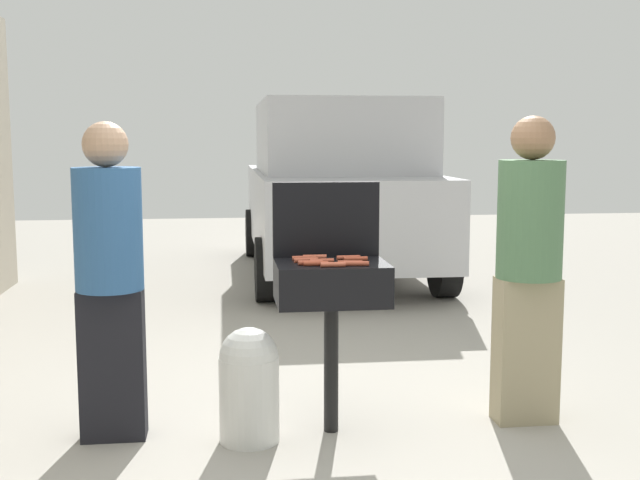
{
  "coord_description": "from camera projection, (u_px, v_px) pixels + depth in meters",
  "views": [
    {
      "loc": [
        -0.47,
        -4.16,
        1.61
      ],
      "look_at": [
        0.12,
        0.54,
        1.0
      ],
      "focal_mm": 44.76,
      "sensor_mm": 36.0,
      "label": 1
    }
  ],
  "objects": [
    {
      "name": "hot_dog_7",
      "position": [
        333.0,
        265.0,
        4.13
      ],
      "size": [
        0.13,
        0.03,
        0.03
      ],
      "primitive_type": "cylinder",
      "rotation": [
        0.0,
        1.57,
        -0.02
      ],
      "color": "#C6593D",
      "rests_on": "bbq_grill"
    },
    {
      "name": "hot_dog_1",
      "position": [
        322.0,
        261.0,
        4.25
      ],
      "size": [
        0.13,
        0.04,
        0.03
      ],
      "primitive_type": "cylinder",
      "rotation": [
        0.0,
        1.57,
        0.08
      ],
      "color": "#B74C33",
      "rests_on": "bbq_grill"
    },
    {
      "name": "hot_dog_5",
      "position": [
        306.0,
        260.0,
        4.28
      ],
      "size": [
        0.13,
        0.04,
        0.03
      ],
      "primitive_type": "cylinder",
      "rotation": [
        0.0,
        1.57,
        0.1
      ],
      "color": "#B74C33",
      "rests_on": "bbq_grill"
    },
    {
      "name": "hot_dog_8",
      "position": [
        316.0,
        263.0,
        4.17
      ],
      "size": [
        0.13,
        0.03,
        0.03
      ],
      "primitive_type": "cylinder",
      "rotation": [
        0.0,
        1.57,
        -0.04
      ],
      "color": "#AD4228",
      "rests_on": "bbq_grill"
    },
    {
      "name": "hot_dog_6",
      "position": [
        356.0,
        259.0,
        4.32
      ],
      "size": [
        0.13,
        0.04,
        0.03
      ],
      "primitive_type": "cylinder",
      "rotation": [
        0.0,
        1.57,
        0.07
      ],
      "color": "#AD4228",
      "rests_on": "bbq_grill"
    },
    {
      "name": "hot_dog_2",
      "position": [
        310.0,
        263.0,
        4.19
      ],
      "size": [
        0.13,
        0.03,
        0.03
      ],
      "primitive_type": "cylinder",
      "rotation": [
        0.0,
        1.57,
        0.04
      ],
      "color": "#B74C33",
      "rests_on": "bbq_grill"
    },
    {
      "name": "parked_minivan",
      "position": [
        336.0,
        188.0,
        9.34
      ],
      "size": [
        2.04,
        4.41,
        2.02
      ],
      "rotation": [
        0.0,
        0.0,
        3.14
      ],
      "color": "#B7B7BC",
      "rests_on": "ground"
    },
    {
      "name": "hot_dog_4",
      "position": [
        350.0,
        263.0,
        4.19
      ],
      "size": [
        0.13,
        0.04,
        0.03
      ],
      "primitive_type": "cylinder",
      "rotation": [
        0.0,
        1.57,
        -0.11
      ],
      "color": "#B74C33",
      "rests_on": "bbq_grill"
    },
    {
      "name": "ground_plane",
      "position": [
        310.0,
        434.0,
        4.35
      ],
      "size": [
        24.0,
        24.0,
        0.0
      ],
      "primitive_type": "plane",
      "color": "#9E998E"
    },
    {
      "name": "bbq_grill",
      "position": [
        331.0,
        289.0,
        4.3
      ],
      "size": [
        0.6,
        0.44,
        0.94
      ],
      "color": "black",
      "rests_on": "ground"
    },
    {
      "name": "person_left",
      "position": [
        110.0,
        270.0,
        4.19
      ],
      "size": [
        0.36,
        0.36,
        1.69
      ],
      "rotation": [
        0.0,
        0.0,
        -0.07
      ],
      "color": "black",
      "rests_on": "ground"
    },
    {
      "name": "grill_lid_open",
      "position": [
        326.0,
        219.0,
        4.48
      ],
      "size": [
        0.6,
        0.05,
        0.42
      ],
      "primitive_type": "cube",
      "color": "black",
      "rests_on": "bbq_grill"
    },
    {
      "name": "propane_tank",
      "position": [
        249.0,
        382.0,
        4.22
      ],
      "size": [
        0.32,
        0.32,
        0.62
      ],
      "color": "silver",
      "rests_on": "ground"
    },
    {
      "name": "hot_dog_10",
      "position": [
        304.0,
        258.0,
        4.35
      ],
      "size": [
        0.13,
        0.03,
        0.03
      ],
      "primitive_type": "cylinder",
      "rotation": [
        0.0,
        1.57,
        0.04
      ],
      "color": "#B74C33",
      "rests_on": "bbq_grill"
    },
    {
      "name": "person_right",
      "position": [
        529.0,
        259.0,
        4.44
      ],
      "size": [
        0.36,
        0.36,
        1.73
      ],
      "rotation": [
        0.0,
        0.0,
        3.18
      ],
      "color": "gray",
      "rests_on": "ground"
    },
    {
      "name": "hot_dog_3",
      "position": [
        357.0,
        264.0,
        4.16
      ],
      "size": [
        0.13,
        0.04,
        0.03
      ],
      "primitive_type": "cylinder",
      "rotation": [
        0.0,
        1.57,
        -0.11
      ],
      "color": "#B74C33",
      "rests_on": "bbq_grill"
    },
    {
      "name": "hot_dog_0",
      "position": [
        315.0,
        257.0,
        4.39
      ],
      "size": [
        0.13,
        0.03,
        0.03
      ],
      "primitive_type": "cylinder",
      "rotation": [
        0.0,
        1.57,
        -0.03
      ],
      "color": "#C6593D",
      "rests_on": "bbq_grill"
    },
    {
      "name": "hot_dog_9",
      "position": [
        348.0,
        258.0,
        4.37
      ],
      "size": [
        0.13,
        0.03,
        0.03
      ],
      "primitive_type": "cylinder",
      "rotation": [
        0.0,
        1.57,
        0.06
      ],
      "color": "#B74C33",
      "rests_on": "bbq_grill"
    }
  ]
}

